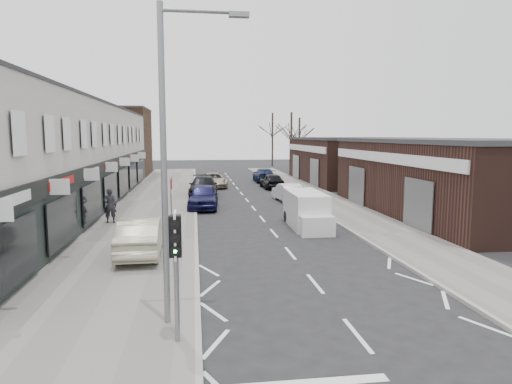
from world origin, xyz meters
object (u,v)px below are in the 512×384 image
object	(u,v)px
parked_car_right_c	(264,175)
sedan_on_pavement	(140,236)
pedestrian	(110,206)
parked_car_left_b	(203,186)
warning_sign	(172,187)
parked_car_left_a	(203,196)
traffic_light	(176,246)
parked_car_left_c	(213,180)
street_lamp	(171,148)
parked_car_right_a	(288,192)
white_van	(306,211)
parked_car_right_b	(272,181)

from	to	relation	value
parked_car_right_c	sedan_on_pavement	bearing A→B (deg)	73.56
pedestrian	parked_car_left_b	distance (m)	12.60
warning_sign	parked_car_left_a	xyz separation A→B (m)	(1.76, 6.42, -1.38)
parked_car_right_c	parked_car_left_a	bearing A→B (deg)	69.84
traffic_light	parked_car_left_c	xyz separation A→B (m)	(2.20, 33.02, -1.73)
street_lamp	parked_car_left_c	world-z (taller)	street_lamp
traffic_light	parked_car_right_a	distance (m)	24.11
warning_sign	parked_car_right_c	world-z (taller)	warning_sign
pedestrian	parked_car_left_c	world-z (taller)	pedestrian
warning_sign	white_van	xyz separation A→B (m)	(7.16, -0.72, -1.30)
white_van	traffic_light	bearing A→B (deg)	-114.72
white_van	parked_car_left_c	distance (m)	20.16
parked_car_left_c	pedestrian	bearing A→B (deg)	-115.09
street_lamp	warning_sign	distance (m)	13.04
street_lamp	sedan_on_pavement	bearing A→B (deg)	103.21
sedan_on_pavement	street_lamp	bearing A→B (deg)	101.81
street_lamp	parked_car_left_b	distance (m)	25.84
sedan_on_pavement	parked_car_right_b	xyz separation A→B (m)	(9.33, 23.20, -0.15)
traffic_light	pedestrian	world-z (taller)	traffic_light
warning_sign	parked_car_right_a	bearing A→B (deg)	47.53
sedan_on_pavement	parked_car_right_b	bearing A→B (deg)	-113.31
white_van	parked_car_right_b	size ratio (longest dim) A/B	1.15
sedan_on_pavement	parked_car_left_c	xyz separation A→B (m)	(3.95, 24.87, -0.20)
street_lamp	parked_car_right_c	xyz separation A→B (m)	(7.89, 36.20, -3.89)
parked_car_left_b	parked_car_right_c	size ratio (longest dim) A/B	1.10
traffic_light	parked_car_right_a	bearing A→B (deg)	72.16
street_lamp	parked_car_left_a	world-z (taller)	street_lamp
parked_car_left_a	parked_car_right_b	bearing A→B (deg)	62.79
traffic_light	warning_sign	distance (m)	14.04
pedestrian	parked_car_left_a	size ratio (longest dim) A/B	0.40
sedan_on_pavement	parked_car_right_a	bearing A→B (deg)	-123.13
street_lamp	parked_car_right_c	size ratio (longest dim) A/B	1.59
warning_sign	white_van	world-z (taller)	warning_sign
sedan_on_pavement	pedestrian	xyz separation A→B (m)	(-2.45, 7.19, 0.20)
parked_car_left_a	parked_car_right_a	world-z (taller)	parked_car_left_a
street_lamp	parked_car_left_c	size ratio (longest dim) A/B	1.62
parked_car_right_a	traffic_light	bearing A→B (deg)	66.48
street_lamp	parked_car_left_a	size ratio (longest dim) A/B	1.66
white_van	parked_car_right_c	bearing A→B (deg)	87.74
warning_sign	sedan_on_pavement	size ratio (longest dim) A/B	0.58
white_van	sedan_on_pavement	xyz separation A→B (m)	(-8.15, -5.16, -0.02)
traffic_light	pedestrian	xyz separation A→B (m)	(-4.20, 15.34, -1.33)
parked_car_left_b	warning_sign	bearing A→B (deg)	-95.96
parked_car_right_b	parked_car_right_c	distance (m)	6.08
traffic_light	white_van	bearing A→B (deg)	64.30
white_van	parked_car_right_c	size ratio (longest dim) A/B	0.98
parked_car_left_a	parked_car_left_b	size ratio (longest dim) A/B	0.88
pedestrian	parked_car_right_c	xyz separation A→B (m)	(11.97, 22.08, -0.35)
parked_car_left_a	parked_car_left_b	bearing A→B (deg)	92.53
parked_car_left_b	sedan_on_pavement	bearing A→B (deg)	-96.30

